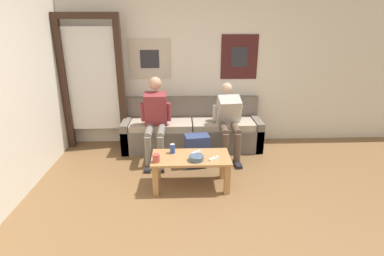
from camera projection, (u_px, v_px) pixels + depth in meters
The scene contains 13 objects.
ground_plane at pixel (196, 230), 3.06m from camera, with size 18.00×18.00×0.00m, color brown.
wall_back at pixel (189, 68), 4.99m from camera, with size 10.00×0.07×2.55m.
door_frame at pixel (92, 76), 4.75m from camera, with size 1.00×0.10×2.15m.
couch at pixel (192, 131), 5.02m from camera, with size 2.27×0.66×0.81m.
coffee_table at pixel (191, 163), 3.79m from camera, with size 0.98×0.51×0.42m.
person_seated_adult at pixel (155, 117), 4.53m from camera, with size 0.47×0.87×1.23m.
person_seated_teen at pixel (228, 118), 4.64m from camera, with size 0.47×0.93×1.10m.
backpack at pixel (197, 151), 4.37m from camera, with size 0.37×0.30×0.47m.
ceramic_bowl at pixel (196, 158), 3.64m from camera, with size 0.19×0.19×0.06m.
pillar_candle at pixel (156, 158), 3.59m from camera, with size 0.09×0.09×0.11m.
drink_can_blue at pixel (172, 149), 3.84m from camera, with size 0.07×0.07×0.12m.
game_controller_near_left at pixel (196, 152), 3.85m from camera, with size 0.13×0.12×0.03m.
game_controller_near_right at pixel (214, 158), 3.68m from camera, with size 0.14×0.11×0.03m.
Camera 1 is at (-0.14, -2.53, 2.02)m, focal length 28.00 mm.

